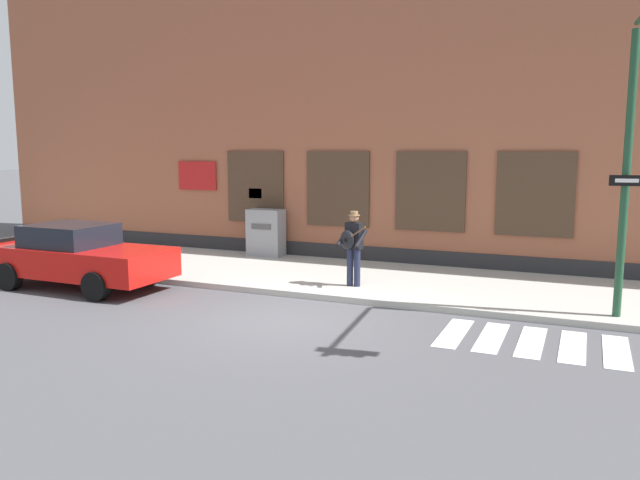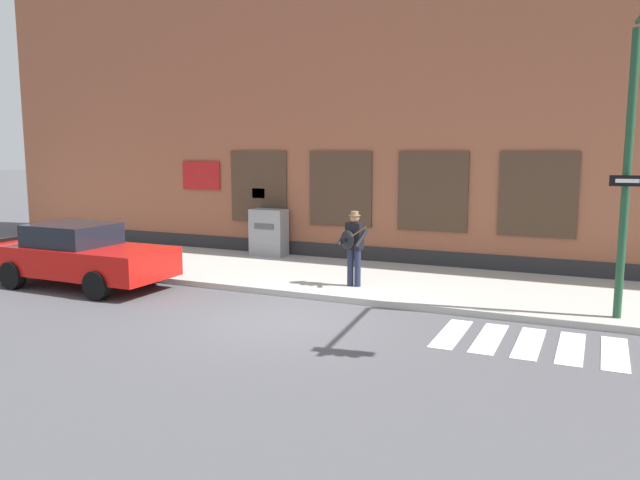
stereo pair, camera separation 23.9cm
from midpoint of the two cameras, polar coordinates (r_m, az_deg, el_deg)
The scene contains 7 objects.
ground_plane at distance 12.43m, azimuth -3.46°, elevation -7.16°, with size 160.00×160.00×0.00m, color #4C4C51.
sidewalk at distance 15.81m, azimuth 2.77°, elevation -3.53°, with size 28.00×4.46×0.14m.
building_backdrop at distance 19.52m, azimuth 7.32°, elevation 11.63°, with size 28.00×4.06×8.94m.
crosswalk at distance 11.46m, azimuth 24.94°, elevation -9.26°, with size 5.78×1.90×0.01m.
red_car at distance 16.10m, azimuth -21.71°, elevation -1.37°, with size 4.62×2.02×1.53m.
busker at distance 14.44m, azimuth 2.54°, elevation -0.35°, with size 0.72×0.60×1.76m.
utility_box at distance 18.72m, azimuth -5.33°, elevation 0.68°, with size 1.07×0.59×1.40m.
Camera 1 is at (5.31, -10.74, 3.32)m, focal length 35.00 mm.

